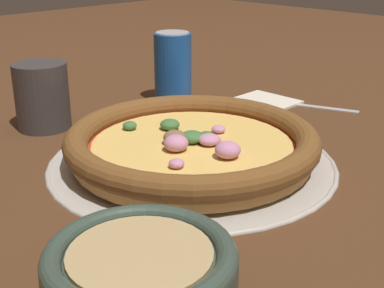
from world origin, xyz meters
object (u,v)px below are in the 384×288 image
napkin (255,104)px  beverage_can (173,67)px  pizza (192,143)px  fork (298,104)px  bowl_near (141,273)px  pizza_tray (192,161)px  drinking_cup (42,96)px

napkin → beverage_can: (0.08, -0.12, 0.06)m
pizza → napkin: 0.28m
fork → pizza: bearing=78.6°
bowl_near → beverage_can: 0.57m
pizza_tray → beverage_can: size_ratio=3.04×
bowl_near → beverage_can: bearing=-136.0°
bowl_near → drinking_cup: size_ratio=1.53×
bowl_near → drinking_cup: 0.47m
bowl_near → fork: bowl_near is taller
bowl_near → napkin: 0.56m
pizza_tray → fork: (-0.32, -0.05, -0.00)m
pizza → drinking_cup: 0.27m
bowl_near → napkin: (-0.49, -0.27, -0.03)m
pizza_tray → beverage_can: (-0.18, -0.22, 0.06)m
fork → pizza_tray: bearing=78.6°
pizza_tray → pizza: (0.00, 0.00, 0.03)m
drinking_cup → bowl_near: bearing=68.4°
pizza → beverage_can: 0.29m
napkin → beverage_can: bearing=-56.9°
bowl_near → pizza_tray: bearing=-143.4°
napkin → fork: 0.08m
pizza_tray → drinking_cup: drinking_cup is taller
beverage_can → pizza: bearing=51.5°
pizza_tray → drinking_cup: (0.06, -0.26, 0.05)m
drinking_cup → napkin: 0.36m
bowl_near → fork: size_ratio=0.87×
bowl_near → drinking_cup: bearing=-111.6°
pizza_tray → fork: pizza_tray is taller
pizza_tray → napkin: same height
pizza → beverage_can: beverage_can is taller
napkin → pizza_tray: bearing=21.1°
pizza → fork: (-0.32, -0.05, -0.03)m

